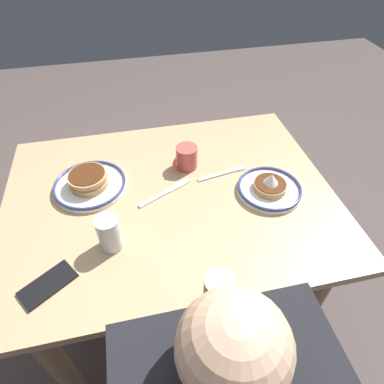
# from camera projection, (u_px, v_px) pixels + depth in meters

# --- Properties ---
(ground_plane) EXTENTS (6.00, 6.00, 0.00)m
(ground_plane) POSITION_uv_depth(u_px,v_px,m) (177.00, 298.00, 1.62)
(ground_plane) COLOR #4D413E
(dining_table) EXTENTS (1.11, 0.84, 0.73)m
(dining_table) POSITION_uv_depth(u_px,v_px,m) (172.00, 221.00, 1.20)
(dining_table) COLOR tan
(dining_table) RESTS_ON ground_plane
(plate_near_main) EXTENTS (0.25, 0.25, 0.06)m
(plate_near_main) POSITION_uv_depth(u_px,v_px,m) (89.00, 183.00, 1.12)
(plate_near_main) COLOR white
(plate_near_main) RESTS_ON dining_table
(plate_center_pancakes) EXTENTS (0.22, 0.22, 0.08)m
(plate_center_pancakes) POSITION_uv_depth(u_px,v_px,m) (269.00, 188.00, 1.11)
(plate_center_pancakes) COLOR white
(plate_center_pancakes) RESTS_ON dining_table
(coffee_mug) EXTENTS (0.10, 0.08, 0.09)m
(coffee_mug) POSITION_uv_depth(u_px,v_px,m) (186.00, 157.00, 1.19)
(coffee_mug) COLOR #BF4C47
(coffee_mug) RESTS_ON dining_table
(drinking_glass) EXTENTS (0.07, 0.07, 0.11)m
(drinking_glass) POSITION_uv_depth(u_px,v_px,m) (110.00, 234.00, 0.93)
(drinking_glass) COLOR silver
(drinking_glass) RESTS_ON dining_table
(cell_phone) EXTENTS (0.16, 0.14, 0.01)m
(cell_phone) POSITION_uv_depth(u_px,v_px,m) (48.00, 284.00, 0.86)
(cell_phone) COLOR black
(cell_phone) RESTS_ON dining_table
(fork_near) EXTENTS (0.19, 0.05, 0.01)m
(fork_near) POSITION_uv_depth(u_px,v_px,m) (222.00, 174.00, 1.18)
(fork_near) COLOR silver
(fork_near) RESTS_ON dining_table
(butter_knife) EXTENTS (0.20, 0.11, 0.01)m
(butter_knife) POSITION_uv_depth(u_px,v_px,m) (165.00, 193.00, 1.11)
(butter_knife) COLOR silver
(butter_knife) RESTS_ON dining_table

